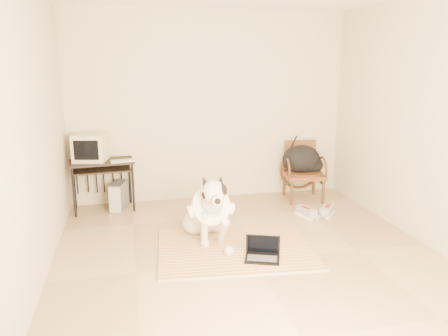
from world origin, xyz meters
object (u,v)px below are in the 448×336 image
object	(u,v)px
laptop	(263,253)
pc_tower	(119,196)
dog	(209,211)
backpack	(303,160)
computer_desk	(102,168)
crt_monitor	(90,147)
rattan_chair	(303,171)

from	to	relation	value
laptop	pc_tower	xyz separation A→B (m)	(-1.45, 1.97, 0.11)
dog	backpack	bearing A→B (deg)	36.43
computer_desk	pc_tower	world-z (taller)	computer_desk
backpack	computer_desk	bearing A→B (deg)	177.98
crt_monitor	backpack	xyz separation A→B (m)	(2.98, -0.14, -0.30)
computer_desk	backpack	distance (m)	2.85
pc_tower	rattan_chair	xyz separation A→B (m)	(2.66, -0.11, 0.23)
dog	pc_tower	bearing A→B (deg)	127.83
rattan_chair	backpack	world-z (taller)	rattan_chair
laptop	backpack	size ratio (longest dim) A/B	0.69
pc_tower	computer_desk	bearing A→B (deg)	-179.36
laptop	crt_monitor	xyz separation A→B (m)	(-1.78, 2.01, 0.79)
dog	laptop	distance (m)	0.83
laptop	computer_desk	world-z (taller)	computer_desk
pc_tower	rattan_chair	size ratio (longest dim) A/B	0.51
laptop	rattan_chair	bearing A→B (deg)	57.07
pc_tower	backpack	world-z (taller)	backpack
backpack	rattan_chair	bearing A→B (deg)	-85.72
dog	laptop	size ratio (longest dim) A/B	2.77
dog	crt_monitor	xyz separation A→B (m)	(-1.34, 1.35, 0.54)
pc_tower	backpack	size ratio (longest dim) A/B	0.71
laptop	pc_tower	distance (m)	2.45
pc_tower	laptop	bearing A→B (deg)	-53.69
computer_desk	rattan_chair	distance (m)	2.86
dog	rattan_chair	bearing A→B (deg)	36.31
rattan_chair	pc_tower	bearing A→B (deg)	177.68
backpack	pc_tower	bearing A→B (deg)	177.79
rattan_chair	backpack	size ratio (longest dim) A/B	1.38
laptop	backpack	distance (m)	2.28
crt_monitor	rattan_chair	xyz separation A→B (m)	(2.98, -0.15, -0.45)
computer_desk	pc_tower	size ratio (longest dim) A/B	2.03
dog	laptop	xyz separation A→B (m)	(0.43, -0.66, -0.25)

